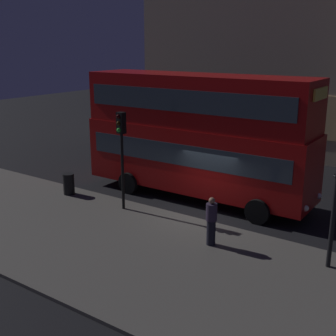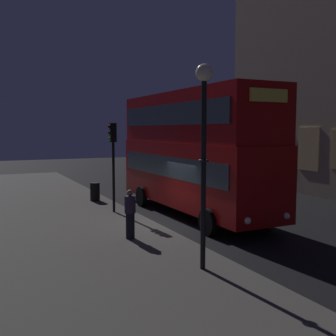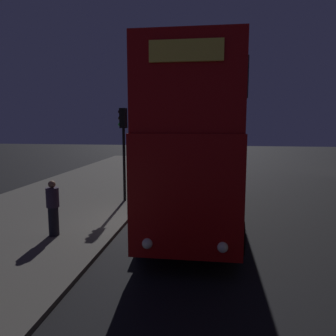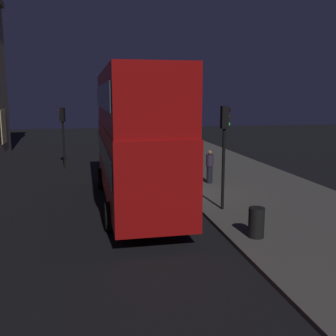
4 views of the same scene
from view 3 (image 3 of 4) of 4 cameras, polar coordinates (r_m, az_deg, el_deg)
The scene contains 6 objects.
ground_plane at distance 11.49m, azimuth -5.03°, elevation -9.95°, with size 80.00×80.00×0.00m, color black.
sidewalk_slab at distance 12.97m, azimuth -22.93°, elevation -8.19°, with size 44.00×7.14×0.12m, color #4C4944.
double_decker_bus at distance 12.06m, azimuth 5.03°, elevation 5.72°, with size 10.59×2.95×5.50m.
traffic_light_near_kerb at distance 14.15m, azimuth -7.90°, elevation 5.83°, with size 0.34×0.37×4.04m.
pedestrian at distance 10.44m, azimuth -19.63°, elevation -6.61°, with size 0.38×0.38×1.70m.
litter_bin at distance 17.53m, azimuth -4.78°, elevation -1.67°, with size 0.51×0.51×0.96m, color black.
Camera 3 is at (10.65, 2.48, 3.53)m, focal length 34.54 mm.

